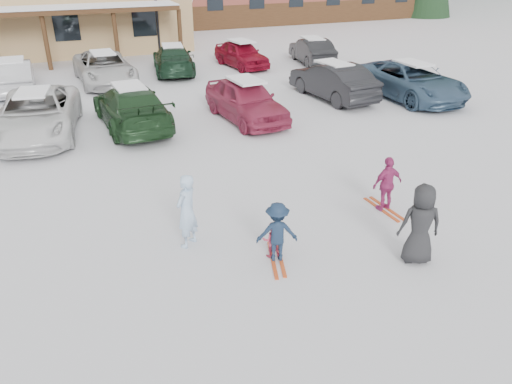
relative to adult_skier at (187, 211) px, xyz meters
name	(u,v)px	position (x,y,z in m)	size (l,w,h in m)	color
ground	(260,255)	(1.32, -0.99, -0.85)	(160.00, 160.00, 0.00)	silver
adult_skier	(187,211)	(0.00, 0.00, 0.00)	(0.62, 0.41, 1.70)	#A8C7E7
toddler_red	(271,240)	(1.52, -1.10, -0.44)	(0.40, 0.31, 0.82)	#D53F5D
child_navy	(277,232)	(1.57, -1.28, -0.18)	(0.86, 0.50, 1.34)	#16273F
skis_child_navy	(277,259)	(1.57, -1.28, -0.83)	(0.20, 1.40, 0.03)	#C4471C
child_magenta	(387,184)	(5.01, -0.25, -0.14)	(0.83, 0.35, 1.42)	#A32B65
skis_child_magenta	(384,209)	(5.01, -0.25, -0.83)	(0.20, 1.40, 0.03)	#C4471C
bystander_dark	(420,224)	(4.27, -2.40, 0.03)	(0.86, 0.56, 1.76)	black
parked_car_2	(37,114)	(-2.96, 8.89, -0.07)	(2.58, 5.60, 1.56)	white
parked_car_3	(131,107)	(0.23, 8.61, -0.09)	(2.13, 5.24, 1.52)	#1C3B1E
parked_car_4	(246,100)	(4.37, 7.85, -0.07)	(1.83, 4.54, 1.55)	#9F2B4A
parked_car_5	(333,81)	(8.92, 9.23, -0.08)	(1.63, 4.68, 1.54)	black
parked_car_6	(411,81)	(12.06, 8.00, -0.08)	(2.56, 5.55, 1.54)	#3B5772
parked_car_9	(15,76)	(-3.83, 15.48, -0.12)	(1.54, 4.41, 1.45)	silver
parked_car_10	(104,68)	(0.12, 15.70, -0.11)	(2.44, 5.30, 1.47)	silver
parked_car_11	(173,59)	(3.69, 16.60, -0.14)	(1.97, 4.85, 1.41)	#163220
parked_car_12	(241,54)	(7.49, 16.66, -0.15)	(1.65, 4.09, 1.39)	maroon
parked_car_13	(312,51)	(11.49, 16.02, -0.15)	(1.47, 4.22, 1.39)	black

